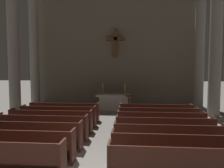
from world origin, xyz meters
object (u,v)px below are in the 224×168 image
at_px(pew_left_row_4, 42,127).
at_px(pew_right_row_7, 155,113).
at_px(candlestick_right, 125,91).
at_px(lectern, 129,105).
at_px(pew_right_row_6, 158,118).
at_px(column_left_third, 14,52).
at_px(pew_right_row_5, 161,123).
at_px(pew_left_row_3, 30,134).
at_px(column_left_fourth, 34,55).
at_px(column_right_fourth, 199,54).
at_px(pew_left_row_2, 15,144).
at_px(pew_left_row_6, 58,116).
at_px(candlestick_left, 103,91).
at_px(altar, 114,102).
at_px(pew_left_row_7, 65,112).
at_px(pew_right_row_4, 164,130).
at_px(pew_right_row_3, 169,138).
at_px(pew_left_row_5, 51,121).
at_px(pew_right_row_1, 184,165).
at_px(column_right_third, 215,50).
at_px(pew_right_row_2, 175,149).

relative_size(pew_left_row_4, pew_right_row_7, 1.00).
relative_size(candlestick_right, lectern, 0.62).
xyz_separation_m(pew_right_row_6, column_left_third, (-7.56, 1.74, 3.09)).
bearing_deg(pew_right_row_5, pew_left_row_3, -157.26).
xyz_separation_m(column_left_fourth, column_right_fourth, (10.59, 0.00, 0.00)).
relative_size(pew_left_row_2, pew_left_row_4, 1.00).
relative_size(pew_left_row_6, column_left_third, 0.48).
height_order(pew_right_row_7, candlestick_left, candlestick_left).
xyz_separation_m(pew_left_row_2, candlestick_right, (2.97, 7.75, 0.76)).
bearing_deg(altar, column_left_fourth, 175.86).
xyz_separation_m(pew_left_row_7, altar, (2.27, 2.99, 0.06)).
distance_m(pew_left_row_7, lectern, 3.72).
xyz_separation_m(pew_left_row_6, pew_right_row_4, (4.54, -1.90, 0.00)).
distance_m(pew_right_row_3, column_left_third, 9.37).
distance_m(pew_left_row_5, column_left_third, 5.09).
bearing_deg(column_left_fourth, altar, -4.14).
relative_size(pew_right_row_4, column_left_fourth, 0.48).
distance_m(pew_left_row_4, lectern, 5.68).
height_order(pew_left_row_5, column_left_fourth, column_left_fourth).
height_order(pew_right_row_1, pew_right_row_5, same).
height_order(pew_left_row_6, column_right_third, column_right_third).
bearing_deg(pew_right_row_6, pew_right_row_5, -90.00).
bearing_deg(pew_left_row_2, lectern, 63.52).
height_order(pew_left_row_4, pew_right_row_6, same).
relative_size(pew_right_row_1, candlestick_right, 4.89).
relative_size(pew_right_row_6, candlestick_left, 4.89).
bearing_deg(pew_right_row_4, column_left_fourth, 140.53).
distance_m(pew_left_row_6, column_right_third, 8.35).
bearing_deg(pew_left_row_2, pew_right_row_2, 0.00).
xyz_separation_m(pew_left_row_4, pew_right_row_3, (4.54, -0.95, 0.00)).
bearing_deg(pew_right_row_2, pew_right_row_1, -90.00).
distance_m(pew_right_row_3, pew_right_row_7, 3.80).
bearing_deg(pew_left_row_3, pew_right_row_5, 22.74).
bearing_deg(candlestick_left, column_left_third, -154.41).
distance_m(pew_left_row_6, pew_right_row_4, 4.92).
bearing_deg(pew_left_row_2, column_right_third, 36.26).
xyz_separation_m(pew_left_row_3, column_left_third, (-3.03, 4.60, 3.09)).
height_order(pew_left_row_7, pew_right_row_7, same).
xyz_separation_m(pew_left_row_2, pew_left_row_4, (0.00, 1.90, 0.00)).
relative_size(pew_left_row_2, candlestick_left, 4.89).
relative_size(pew_left_row_4, pew_right_row_3, 1.00).
relative_size(column_right_fourth, candlestick_right, 10.28).
xyz_separation_m(pew_left_row_3, lectern, (3.26, 5.60, 0.07)).
xyz_separation_m(pew_left_row_4, column_right_fourth, (7.56, 6.23, 3.09)).
xyz_separation_m(candlestick_right, lectern, (0.29, -1.20, -0.69)).
distance_m(pew_left_row_4, pew_right_row_4, 4.54).
relative_size(pew_right_row_5, altar, 1.58).
bearing_deg(column_right_third, column_left_fourth, 166.29).
bearing_deg(candlestick_right, lectern, -76.32).
bearing_deg(pew_left_row_4, pew_left_row_3, -90.00).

